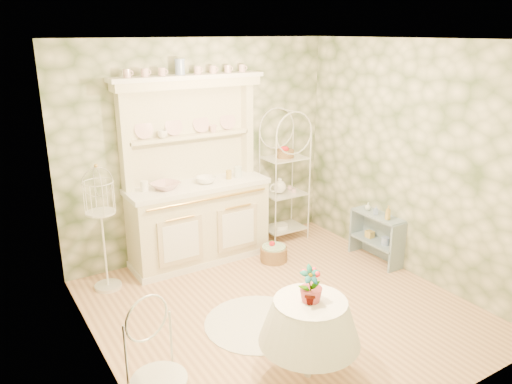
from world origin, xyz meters
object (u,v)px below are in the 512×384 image
bakers_rack (284,179)px  cafe_chair (159,381)px  kitchen_dresser (197,173)px  floor_basket (274,252)px  birdcage_stand (102,229)px  round_table (309,344)px  side_shelf (376,239)px

bakers_rack → cafe_chair: 3.75m
kitchen_dresser → floor_basket: 1.38m
birdcage_stand → round_table: bearing=-67.3°
side_shelf → round_table: bearing=-148.4°
kitchen_dresser → birdcage_stand: 1.29m
floor_basket → round_table: bearing=-116.2°
side_shelf → round_table: round_table is taller
round_table → cafe_chair: cafe_chair is taller
bakers_rack → side_shelf: (0.58, -1.20, -0.58)m
bakers_rack → side_shelf: size_ratio=2.65×
round_table → cafe_chair: 1.28m
bakers_rack → birdcage_stand: 2.52m
cafe_chair → floor_basket: (2.25, 1.92, -0.32)m
kitchen_dresser → round_table: bearing=-94.7°
round_table → floor_basket: size_ratio=1.63×
round_table → kitchen_dresser: bearing=85.3°
birdcage_stand → floor_basket: birdcage_stand is taller
kitchen_dresser → birdcage_stand: size_ratio=1.60×
cafe_chair → birdcage_stand: bearing=68.4°
cafe_chair → birdcage_stand: size_ratio=0.61×
kitchen_dresser → bakers_rack: size_ratio=1.33×
kitchen_dresser → floor_basket: (0.77, -0.52, -1.02)m
kitchen_dresser → floor_basket: bearing=-34.0°
side_shelf → cafe_chair: (-3.36, -1.27, 0.16)m
round_table → side_shelf: bearing=32.6°
kitchen_dresser → round_table: (-0.21, -2.51, -0.84)m
side_shelf → birdcage_stand: size_ratio=0.45×
side_shelf → floor_basket: 1.30m
cafe_chair → birdcage_stand: birdcage_stand is taller
kitchen_dresser → cafe_chair: (-1.48, -2.44, -0.70)m
cafe_chair → floor_basket: cafe_chair is taller
side_shelf → birdcage_stand: birdcage_stand is taller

